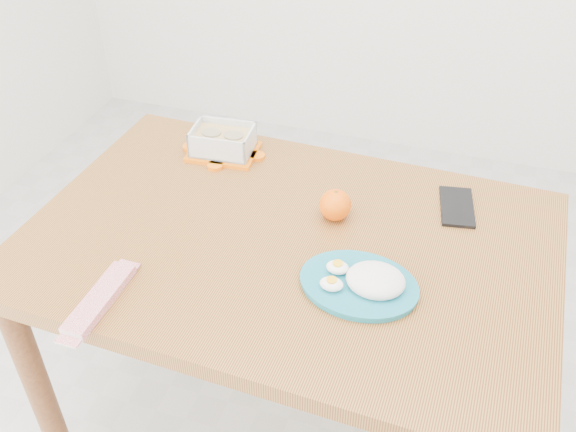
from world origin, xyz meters
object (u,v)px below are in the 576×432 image
(smartphone, at_px, (457,207))
(food_container, at_px, (223,142))
(orange_fruit, at_px, (335,205))
(dining_table, at_px, (288,272))
(rice_plate, at_px, (364,281))

(smartphone, bearing_deg, food_container, 165.57)
(orange_fruit, bearing_deg, smartphone, 25.27)
(dining_table, height_order, food_container, food_container)
(food_container, height_order, orange_fruit, food_container)
(dining_table, xyz_separation_m, rice_plate, (0.19, -0.11, 0.12))
(rice_plate, distance_m, smartphone, 0.36)
(smartphone, bearing_deg, rice_plate, -123.67)
(food_container, height_order, rice_plate, food_container)
(food_container, distance_m, smartphone, 0.61)
(dining_table, xyz_separation_m, orange_fruit, (0.08, 0.10, 0.14))
(dining_table, bearing_deg, rice_plate, -26.49)
(dining_table, distance_m, food_container, 0.41)
(food_container, bearing_deg, rice_plate, -44.04)
(dining_table, relative_size, smartphone, 7.93)
(dining_table, height_order, orange_fruit, orange_fruit)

